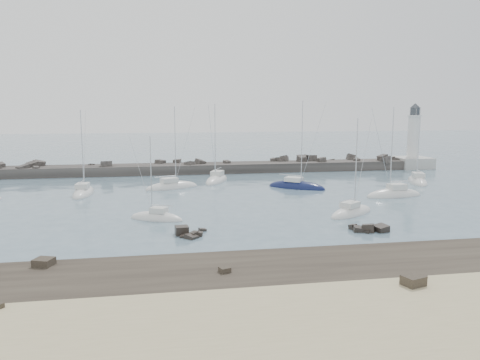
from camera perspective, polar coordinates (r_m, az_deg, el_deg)
name	(u,v)px	position (r m, az deg, el deg)	size (l,w,h in m)	color
ground	(221,214)	(57.06, -2.36, -4.18)	(400.00, 400.00, 0.00)	slate
sand_strip	(297,342)	(27.36, 6.91, -18.99)	(140.00, 14.00, 1.00)	tan
rock_shelf	(260,277)	(36.24, 2.51, -11.79)	(140.00, 12.00, 2.11)	black
rock_cluster_near	(188,234)	(47.74, -6.34, -6.61)	(3.38, 3.87, 1.44)	black
rock_cluster_far	(368,230)	(50.92, 15.37, -5.95)	(3.92, 2.72, 1.64)	black
breakwater	(157,172)	(94.00, -10.03, 0.96)	(115.00, 7.20, 4.92)	#312E2B
lighthouse	(413,154)	(108.20, 20.29, 3.04)	(7.00, 7.00, 14.60)	#A9A8A3
sailboat_3	(83,193)	(73.77, -18.55, -1.57)	(3.20, 8.69, 13.62)	silver
sailboat_4	(172,187)	(76.18, -8.31, -0.90)	(9.33, 5.91, 14.16)	silver
sailboat_5	(157,218)	(55.07, -10.14, -4.63)	(6.77, 4.77, 10.55)	silver
sailboat_6	(217,181)	(82.54, -2.87, -0.07)	(6.30, 9.59, 14.65)	silver
sailboat_7	(351,213)	(58.43, 13.42, -3.96)	(7.89, 6.52, 12.59)	silver
sailboat_8	(296,187)	(76.24, 6.89, -0.86)	(9.45, 8.17, 15.10)	#0F1740
sailboat_9	(394,195)	(71.99, 18.25, -1.79)	(9.03, 3.60, 14.07)	silver
sailboat_10	(417,182)	(86.54, 20.80, -0.22)	(5.45, 9.27, 14.15)	silver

